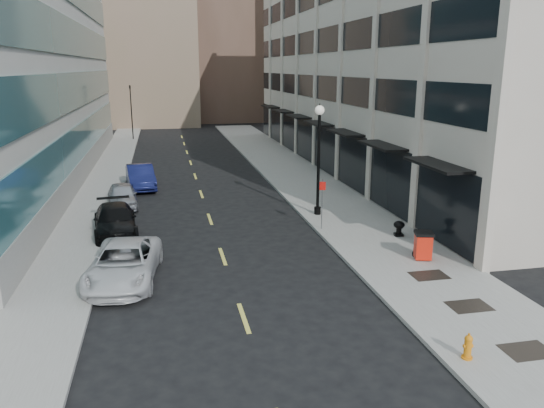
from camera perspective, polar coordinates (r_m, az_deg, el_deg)
name	(u,v)px	position (r m, az deg, el deg)	size (l,w,h in m)	color
ground	(254,348)	(16.17, -1.93, -15.26)	(160.00, 160.00, 0.00)	black
sidewalk_right	(312,188)	(36.13, 4.33, 1.75)	(5.00, 80.00, 0.15)	gray
sidewalk_left	(97,198)	(35.01, -18.28, 0.63)	(3.00, 80.00, 0.15)	gray
building_right	(404,55)	(45.17, 13.99, 15.32)	(15.30, 46.50, 18.25)	beige
skyline_tan_near	(144,24)	(82.07, -13.62, 18.29)	(14.00, 18.00, 28.00)	#816755
skyline_brown	(224,7)	(86.93, -5.22, 20.37)	(12.00, 16.00, 34.00)	brown
skyline_tan_far	(82,48)	(92.62, -19.77, 15.53)	(12.00, 14.00, 22.00)	#816755
skyline_stone	(296,54)	(82.42, 2.60, 15.86)	(10.00, 14.00, 20.00)	beige
grate_near	(527,351)	(17.35, 25.78, -14.03)	(1.40, 1.00, 0.01)	black
grate_mid	(469,306)	(19.52, 20.44, -10.24)	(1.40, 1.00, 0.01)	black
grate_far	(429,275)	(21.73, 16.55, -7.37)	(1.40, 1.00, 0.01)	black
road_centerline	(205,205)	(31.95, -7.20, -0.15)	(0.15, 68.20, 0.01)	#D8CC4C
traffic_signal	(130,89)	(61.96, -15.03, 11.89)	(0.66, 0.66, 6.98)	black
car_white_van	(124,263)	(21.20, -15.65, -6.17)	(2.45, 5.30, 1.47)	silver
car_black_pickup	(115,220)	(27.22, -16.51, -1.70)	(1.99, 4.90, 1.42)	black
car_silver_sedan	(122,195)	(32.47, -15.81, 0.90)	(1.64, 4.07, 1.39)	#989AA0
car_blue_sedan	(141,177)	(37.11, -13.96, 2.85)	(1.70, 4.88, 1.61)	#14194B
fire_hydrant	(468,346)	(16.16, 20.33, -14.17)	(0.31, 0.31, 0.76)	orange
trash_bin	(423,244)	(23.22, 15.95, -4.21)	(0.92, 0.92, 1.21)	red
lamppost	(319,150)	(28.66, 5.05, 5.80)	(0.51, 0.51, 6.08)	black
sign_post	(322,197)	(26.36, 5.43, 0.77)	(0.30, 0.11, 2.58)	slate
urn_planter	(399,227)	(26.17, 13.50, -2.40)	(0.53, 0.53, 0.74)	black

